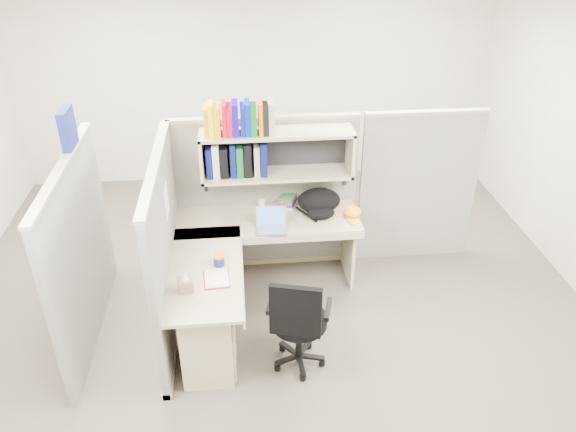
{
  "coord_description": "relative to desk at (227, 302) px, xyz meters",
  "views": [
    {
      "loc": [
        -0.25,
        -4.01,
        3.45
      ],
      "look_at": [
        0.16,
        0.25,
        0.94
      ],
      "focal_mm": 35.0,
      "sensor_mm": 36.0,
      "label": 1
    }
  ],
  "objects": [
    {
      "name": "tissue_box",
      "position": [
        -0.3,
        -0.18,
        0.38
      ],
      "size": [
        0.13,
        0.13,
        0.17
      ],
      "primitive_type": null,
      "rotation": [
        0.0,
        0.0,
        0.19
      ],
      "color": "#8B734E",
      "rests_on": "desk"
    },
    {
      "name": "backpack",
      "position": [
        0.91,
        0.89,
        0.41
      ],
      "size": [
        0.47,
        0.4,
        0.24
      ],
      "primitive_type": null,
      "rotation": [
        0.0,
        0.0,
        0.21
      ],
      "color": "black",
      "rests_on": "desk"
    },
    {
      "name": "loose_paper",
      "position": [
        -0.07,
        -0.04,
        0.29
      ],
      "size": [
        0.21,
        0.26,
        0.0
      ],
      "primitive_type": null,
      "rotation": [
        0.0,
        0.0,
        0.08
      ],
      "color": "silver",
      "rests_on": "desk"
    },
    {
      "name": "paper_cup",
      "position": [
        0.36,
        1.05,
        0.34
      ],
      "size": [
        0.08,
        0.08,
        0.09
      ],
      "primitive_type": "cylinder",
      "rotation": [
        0.0,
        0.0,
        -0.23
      ],
      "color": "silver",
      "rests_on": "desk"
    },
    {
      "name": "mouse",
      "position": [
        0.54,
        0.77,
        0.31
      ],
      "size": [
        0.1,
        0.08,
        0.03
      ],
      "primitive_type": "ellipsoid",
      "rotation": [
        0.0,
        0.0,
        0.3
      ],
      "color": "#99BDD9",
      "rests_on": "desk"
    },
    {
      "name": "book_stack",
      "position": [
        0.62,
        1.11,
        0.34
      ],
      "size": [
        0.22,
        0.25,
        0.1
      ],
      "primitive_type": null,
      "rotation": [
        0.0,
        0.0,
        -0.38
      ],
      "color": "gray",
      "rests_on": "desk"
    },
    {
      "name": "room_shell",
      "position": [
        0.41,
        0.29,
        1.18
      ],
      "size": [
        6.0,
        6.0,
        6.0
      ],
      "color": "#B0AB9F",
      "rests_on": "ground"
    },
    {
      "name": "desk",
      "position": [
        0.0,
        0.0,
        0.0
      ],
      "size": [
        1.74,
        1.75,
        0.73
      ],
      "color": "gray",
      "rests_on": "ground"
    },
    {
      "name": "snack_canister",
      "position": [
        -0.05,
        0.14,
        0.34
      ],
      "size": [
        0.1,
        0.1,
        0.09
      ],
      "color": "navy",
      "rests_on": "desk"
    },
    {
      "name": "orange_cap",
      "position": [
        1.21,
        0.83,
        0.34
      ],
      "size": [
        0.2,
        0.22,
        0.09
      ],
      "primitive_type": null,
      "rotation": [
        0.0,
        0.0,
        -0.15
      ],
      "color": "orange",
      "rests_on": "desk"
    },
    {
      "name": "task_chair",
      "position": [
        0.56,
        -0.35,
        -0.1
      ],
      "size": [
        0.54,
        0.5,
        0.95
      ],
      "color": "black",
      "rests_on": "ground"
    },
    {
      "name": "cubicle",
      "position": [
        0.04,
        0.74,
        0.47
      ],
      "size": [
        3.79,
        1.84,
        1.95
      ],
      "color": "#62625D",
      "rests_on": "ground"
    },
    {
      "name": "laptop",
      "position": [
        0.42,
        0.64,
        0.39
      ],
      "size": [
        0.3,
        0.3,
        0.2
      ],
      "primitive_type": null,
      "rotation": [
        0.0,
        0.0,
        -0.06
      ],
      "color": "#ADADB1",
      "rests_on": "desk"
    },
    {
      "name": "ground",
      "position": [
        0.41,
        0.29,
        -0.44
      ],
      "size": [
        6.0,
        6.0,
        0.0
      ],
      "primitive_type": "plane",
      "color": "#3B342D",
      "rests_on": "ground"
    }
  ]
}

